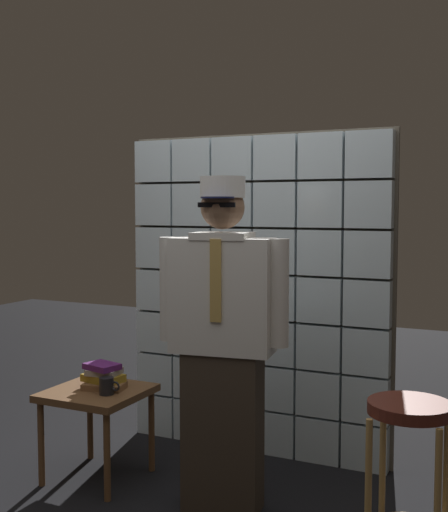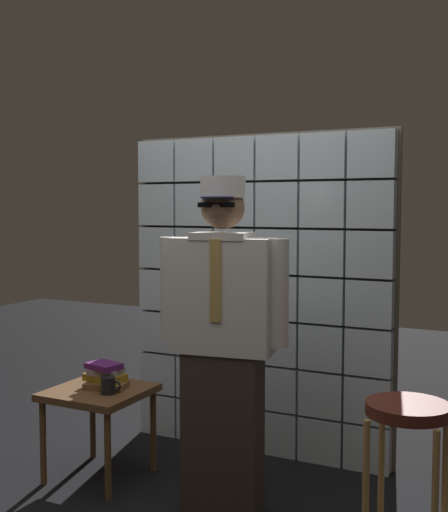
{
  "view_description": "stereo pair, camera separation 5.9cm",
  "coord_description": "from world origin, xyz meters",
  "px_view_note": "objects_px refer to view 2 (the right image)",
  "views": [
    {
      "loc": [
        1.58,
        -2.45,
        1.54
      ],
      "look_at": [
        0.19,
        0.46,
        1.3
      ],
      "focal_mm": 46.2,
      "sensor_mm": 36.0,
      "label": 1
    },
    {
      "loc": [
        1.63,
        -2.43,
        1.54
      ],
      "look_at": [
        0.19,
        0.46,
        1.3
      ],
      "focal_mm": 46.2,
      "sensor_mm": 36.0,
      "label": 2
    }
  ],
  "objects_px": {
    "coffee_mug": "(109,385)",
    "side_table": "(99,400)",
    "standing_person": "(223,339)",
    "book_stack": "(105,376)",
    "bar_stool": "(407,450)"
  },
  "relations": [
    {
      "from": "bar_stool",
      "to": "book_stack",
      "type": "xyz_separation_m",
      "value": [
        -1.75,
        0.34,
        0.02
      ]
    },
    {
      "from": "coffee_mug",
      "to": "book_stack",
      "type": "bearing_deg",
      "value": 134.05
    },
    {
      "from": "standing_person",
      "to": "bar_stool",
      "type": "height_order",
      "value": "standing_person"
    },
    {
      "from": "standing_person",
      "to": "coffee_mug",
      "type": "xyz_separation_m",
      "value": [
        -0.69,
        -0.02,
        -0.32
      ]
    },
    {
      "from": "book_stack",
      "to": "coffee_mug",
      "type": "relative_size",
      "value": 2.16
    },
    {
      "from": "bar_stool",
      "to": "coffee_mug",
      "type": "distance_m",
      "value": 1.68
    },
    {
      "from": "side_table",
      "to": "coffee_mug",
      "type": "distance_m",
      "value": 0.17
    },
    {
      "from": "standing_person",
      "to": "coffee_mug",
      "type": "relative_size",
      "value": 13.42
    },
    {
      "from": "coffee_mug",
      "to": "side_table",
      "type": "bearing_deg",
      "value": 151.75
    },
    {
      "from": "book_stack",
      "to": "standing_person",
      "type": "bearing_deg",
      "value": -5.65
    },
    {
      "from": "standing_person",
      "to": "book_stack",
      "type": "bearing_deg",
      "value": 165.86
    },
    {
      "from": "bar_stool",
      "to": "book_stack",
      "type": "distance_m",
      "value": 1.79
    },
    {
      "from": "book_stack",
      "to": "bar_stool",
      "type": "bearing_deg",
      "value": -11.02
    },
    {
      "from": "standing_person",
      "to": "side_table",
      "type": "relative_size",
      "value": 3.25
    },
    {
      "from": "bar_stool",
      "to": "coffee_mug",
      "type": "bearing_deg",
      "value": 171.61
    }
  ]
}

